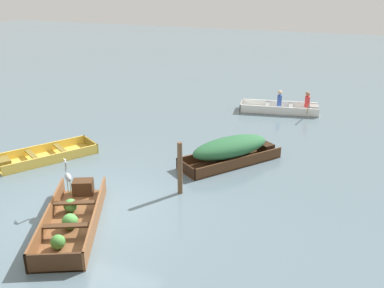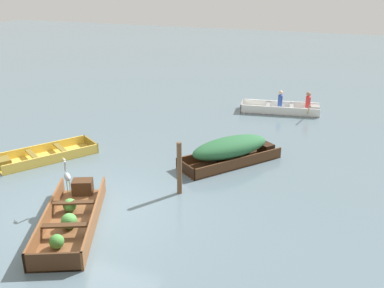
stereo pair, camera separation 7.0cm
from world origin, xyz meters
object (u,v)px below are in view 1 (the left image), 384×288
Objects in this scene: skiff_yellow_mid_moored at (43,157)px; rowboat_white_with_crew at (284,108)px; skiff_dark_varnish_near_moored at (231,149)px; mooring_post at (180,168)px; dinghy_wooden_brown_foreground at (72,218)px; heron_on_dinghy at (68,176)px.

rowboat_white_with_crew is (5.79, 7.83, 0.09)m from skiff_yellow_mid_moored.
rowboat_white_with_crew reaches higher than skiff_dark_varnish_near_moored.
skiff_dark_varnish_near_moored reaches higher than skiff_yellow_mid_moored.
skiff_yellow_mid_moored is (-5.36, -1.98, -0.34)m from skiff_dark_varnish_near_moored.
rowboat_white_with_crew is at bearing 82.84° from mooring_post.
dinghy_wooden_brown_foreground is at bearing -104.23° from rowboat_white_with_crew.
mooring_post is at bearing 54.45° from dinghy_wooden_brown_foreground.
dinghy_wooden_brown_foreground is at bearing -125.55° from mooring_post.
mooring_post is (-1.03, -8.22, 0.51)m from rowboat_white_with_crew.
dinghy_wooden_brown_foreground is 0.99m from heron_on_dinghy.
skiff_yellow_mid_moored is 2.20× the size of mooring_post.
mooring_post is (4.76, -0.39, 0.60)m from skiff_yellow_mid_moored.
dinghy_wooden_brown_foreground is 4.12m from skiff_yellow_mid_moored.
skiff_yellow_mid_moored is (-3.13, 2.68, -0.05)m from dinghy_wooden_brown_foreground.
rowboat_white_with_crew is at bearing 53.49° from skiff_yellow_mid_moored.
skiff_yellow_mid_moored is 9.74m from rowboat_white_with_crew.
dinghy_wooden_brown_foreground is 2.48× the size of mooring_post.
rowboat_white_with_crew is at bearing 72.75° from heron_on_dinghy.
heron_on_dinghy is at bearing -107.25° from rowboat_white_with_crew.
skiff_dark_varnish_near_moored is 4.94m from heron_on_dinghy.
dinghy_wooden_brown_foreground is 1.04× the size of rowboat_white_with_crew.
skiff_dark_varnish_near_moored is 2.26× the size of mooring_post.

